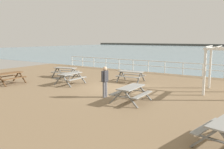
# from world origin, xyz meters

# --- Properties ---
(ground_plane) EXTENTS (30.00, 24.00, 0.20)m
(ground_plane) POSITION_xyz_m (0.00, 0.00, -0.10)
(ground_plane) COLOR #846B4C
(seaward_railing) EXTENTS (23.07, 0.07, 1.08)m
(seaward_railing) POSITION_xyz_m (0.00, 7.75, 0.74)
(seaward_railing) COLOR white
(seaward_railing) RESTS_ON ground
(picnic_table_near_right) EXTENTS (1.59, 1.85, 0.80)m
(picnic_table_near_right) POSITION_xyz_m (2.19, -2.40, 0.58)
(picnic_table_near_right) COLOR gray
(picnic_table_near_right) RESTS_ON ground
(picnic_table_mid_centre) EXTENTS (1.94, 1.70, 0.80)m
(picnic_table_mid_centre) POSITION_xyz_m (-0.51, 2.37, 0.58)
(picnic_table_mid_centre) COLOR gray
(picnic_table_mid_centre) RESTS_ON ground
(picnic_table_far_left) EXTENTS (1.61, 1.86, 0.80)m
(picnic_table_far_left) POSITION_xyz_m (-3.51, -0.79, 0.58)
(picnic_table_far_left) COLOR gray
(picnic_table_far_left) RESTS_ON ground
(picnic_table_far_right) EXTENTS (2.08, 1.85, 0.80)m
(picnic_table_far_right) POSITION_xyz_m (-6.01, 1.21, 0.58)
(picnic_table_far_right) COLOR gray
(picnic_table_far_right) RESTS_ON ground
(picnic_table_seaward) EXTENTS (1.58, 1.84, 0.80)m
(picnic_table_seaward) POSITION_xyz_m (-7.13, -3.04, 0.58)
(picnic_table_seaward) COLOR brown
(picnic_table_seaward) RESTS_ON ground
(visitor) EXTENTS (0.23, 0.53, 1.66)m
(visitor) POSITION_xyz_m (0.58, -2.37, 0.95)
(visitor) COLOR slate
(visitor) RESTS_ON ground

